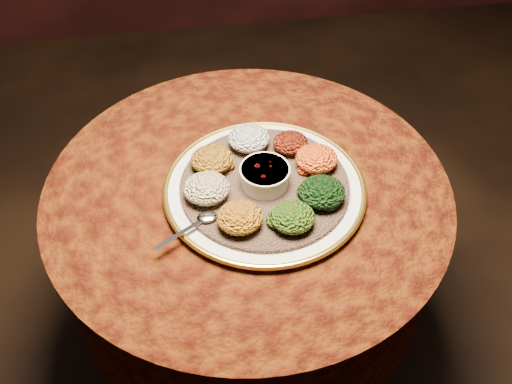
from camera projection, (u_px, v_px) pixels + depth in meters
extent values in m
plane|color=black|center=(250.00, 342.00, 1.87)|extent=(4.00, 4.00, 0.00)
cylinder|color=black|center=(250.00, 338.00, 1.86)|extent=(0.44, 0.44, 0.04)
cylinder|color=black|center=(249.00, 282.00, 1.63)|extent=(0.12, 0.12, 0.68)
cylinder|color=black|center=(248.00, 195.00, 1.37)|extent=(0.80, 0.80, 0.04)
cylinder|color=#441905|center=(248.00, 234.00, 1.47)|extent=(0.93, 0.93, 0.34)
cylinder|color=#441905|center=(247.00, 188.00, 1.35)|extent=(0.96, 0.96, 0.01)
cylinder|color=beige|center=(265.00, 189.00, 1.32)|extent=(0.54, 0.54, 0.02)
torus|color=gold|center=(265.00, 187.00, 1.32)|extent=(0.47, 0.47, 0.01)
cylinder|color=brown|center=(265.00, 185.00, 1.31)|extent=(0.46, 0.46, 0.01)
cylinder|color=white|center=(265.00, 176.00, 1.29)|extent=(0.11, 0.11, 0.05)
cylinder|color=white|center=(265.00, 169.00, 1.27)|extent=(0.11, 0.11, 0.01)
cylinder|color=#570405|center=(265.00, 172.00, 1.28)|extent=(0.09, 0.09, 0.01)
ellipsoid|color=silver|center=(207.00, 217.00, 1.23)|extent=(0.05, 0.03, 0.01)
cube|color=silver|center=(180.00, 234.00, 1.20)|extent=(0.11, 0.07, 0.00)
ellipsoid|color=silver|center=(249.00, 138.00, 1.38)|extent=(0.10, 0.10, 0.05)
ellipsoid|color=black|center=(290.00, 143.00, 1.37)|extent=(0.09, 0.08, 0.04)
ellipsoid|color=#AE6E0E|center=(316.00, 159.00, 1.33)|extent=(0.10, 0.09, 0.05)
ellipsoid|color=black|center=(322.00, 192.00, 1.25)|extent=(0.10, 0.10, 0.05)
ellipsoid|color=#9D2B0A|center=(292.00, 217.00, 1.21)|extent=(0.10, 0.09, 0.05)
ellipsoid|color=#A5680E|center=(240.00, 217.00, 1.20)|extent=(0.10, 0.09, 0.05)
ellipsoid|color=maroon|center=(207.00, 188.00, 1.26)|extent=(0.10, 0.10, 0.05)
ellipsoid|color=#9F6513|center=(212.00, 159.00, 1.33)|extent=(0.10, 0.09, 0.05)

